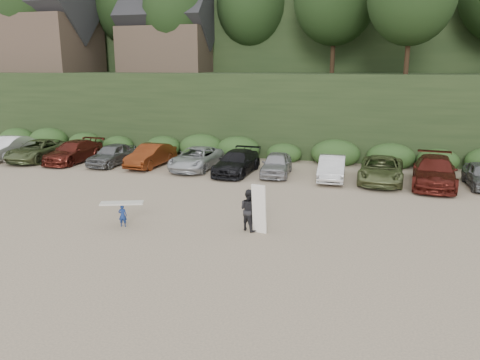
% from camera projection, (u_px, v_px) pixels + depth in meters
% --- Properties ---
extents(ground, '(120.00, 120.00, 0.00)m').
position_uv_depth(ground, '(200.00, 224.00, 19.89)').
color(ground, tan).
rests_on(ground, ground).
extents(hillside_backdrop, '(90.00, 41.50, 28.00)m').
position_uv_depth(hillside_backdrop, '(313.00, 22.00, 50.85)').
color(hillside_backdrop, black).
rests_on(hillside_backdrop, ground).
extents(parked_cars, '(39.48, 5.91, 1.65)m').
position_uv_depth(parked_cars, '(220.00, 160.00, 29.64)').
color(parked_cars, '#9C9B9F').
rests_on(parked_cars, ground).
extents(child_surfer, '(1.82, 1.09, 1.06)m').
position_uv_depth(child_surfer, '(122.00, 210.00, 19.46)').
color(child_surfer, navy).
rests_on(child_surfer, ground).
extents(adult_surfer, '(1.32, 0.98, 2.04)m').
position_uv_depth(adult_surfer, '(250.00, 210.00, 18.96)').
color(adult_surfer, black).
rests_on(adult_surfer, ground).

